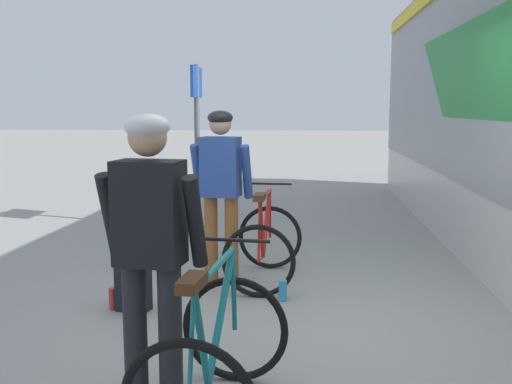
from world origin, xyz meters
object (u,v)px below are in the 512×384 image
object	(u,v)px
bicycle_near_teal	(215,355)
water_bottle_by_the_backpack	(112,299)
bicycle_far_red	(265,244)
platform_sign_post	(197,119)
cyclist_far_in_blue	(221,181)
backpack_on_platform	(133,289)
water_bottle_near_the_bikes	(283,291)
cyclist_near_in_dark	(150,238)

from	to	relation	value
bicycle_near_teal	water_bottle_by_the_backpack	bearing A→B (deg)	124.14
bicycle_far_red	platform_sign_post	bearing A→B (deg)	114.35
cyclist_far_in_blue	bicycle_far_red	size ratio (longest dim) A/B	1.60
backpack_on_platform	water_bottle_by_the_backpack	distance (m)	0.22
backpack_on_platform	water_bottle_near_the_bikes	bearing A→B (deg)	29.08
cyclist_near_in_dark	water_bottle_by_the_backpack	bearing A→B (deg)	116.16
cyclist_far_in_blue	water_bottle_near_the_bikes	xyz separation A→B (m)	(0.65, -0.53, -0.95)
backpack_on_platform	cyclist_far_in_blue	bearing A→B (deg)	67.16
backpack_on_platform	bicycle_far_red	bearing A→B (deg)	54.31
cyclist_near_in_dark	cyclist_far_in_blue	distance (m)	2.56
cyclist_near_in_dark	platform_sign_post	bearing A→B (deg)	97.63
cyclist_far_in_blue	backpack_on_platform	world-z (taller)	cyclist_far_in_blue
cyclist_far_in_blue	bicycle_far_red	xyz separation A→B (m)	(0.44, 0.05, -0.65)
bicycle_far_red	water_bottle_by_the_backpack	xyz separation A→B (m)	(-1.30, -0.93, -0.30)
backpack_on_platform	platform_sign_post	size ratio (longest dim) A/B	0.17
cyclist_near_in_dark	water_bottle_by_the_backpack	size ratio (longest dim) A/B	8.93
platform_sign_post	water_bottle_by_the_backpack	bearing A→B (deg)	-92.09
bicycle_near_teal	cyclist_far_in_blue	bearing A→B (deg)	97.43
cyclist_near_in_dark	backpack_on_platform	size ratio (longest dim) A/B	4.40
water_bottle_near_the_bikes	water_bottle_by_the_backpack	xyz separation A→B (m)	(-1.51, -0.35, -0.00)
bicycle_far_red	platform_sign_post	size ratio (longest dim) A/B	0.46
water_bottle_near_the_bikes	water_bottle_by_the_backpack	bearing A→B (deg)	-166.98
cyclist_near_in_dark	water_bottle_near_the_bikes	size ratio (longest dim) A/B	8.85
cyclist_far_in_blue	water_bottle_by_the_backpack	distance (m)	1.56
bicycle_far_red	platform_sign_post	xyz separation A→B (m)	(-1.17, 2.59, 1.22)
platform_sign_post	bicycle_far_red	bearing A→B (deg)	-65.65
cyclist_near_in_dark	platform_sign_post	size ratio (longest dim) A/B	0.73
backpack_on_platform	water_bottle_near_the_bikes	xyz separation A→B (m)	(1.31, 0.36, -0.10)
bicycle_near_teal	platform_sign_post	distance (m)	5.54
bicycle_far_red	water_bottle_near_the_bikes	distance (m)	0.69
cyclist_near_in_dark	bicycle_near_teal	distance (m)	0.76
bicycle_far_red	water_bottle_by_the_backpack	bearing A→B (deg)	-144.36
bicycle_far_red	backpack_on_platform	xyz separation A→B (m)	(-1.10, -0.94, -0.20)
water_bottle_near_the_bikes	water_bottle_by_the_backpack	world-z (taller)	water_bottle_near_the_bikes
bicycle_far_red	backpack_on_platform	world-z (taller)	bicycle_far_red
water_bottle_by_the_backpack	bicycle_near_teal	bearing A→B (deg)	-55.86
cyclist_far_in_blue	bicycle_far_red	bearing A→B (deg)	6.71
bicycle_near_teal	water_bottle_near_the_bikes	distance (m)	2.17
bicycle_near_teal	water_bottle_by_the_backpack	world-z (taller)	bicycle_near_teal
cyclist_far_in_blue	bicycle_near_teal	bearing A→B (deg)	-82.57
cyclist_far_in_blue	bicycle_far_red	world-z (taller)	cyclist_far_in_blue
backpack_on_platform	water_bottle_by_the_backpack	bearing A→B (deg)	-169.02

